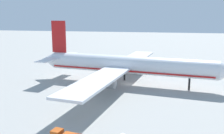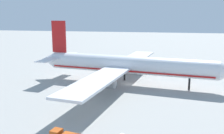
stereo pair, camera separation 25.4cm
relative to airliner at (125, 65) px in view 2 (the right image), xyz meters
The scene contains 3 objects.
ground_plane 7.12m from the airliner, 11.90° to the right, with size 600.00×600.00×0.00m, color #9E9E99.
airliner is the anchor object (origin of this frame).
traffic_cone_2 43.13m from the airliner, 105.38° to the left, with size 0.36×0.36×0.55m, color orange.
Camera 2 is at (13.52, -88.22, 24.39)m, focal length 40.55 mm.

